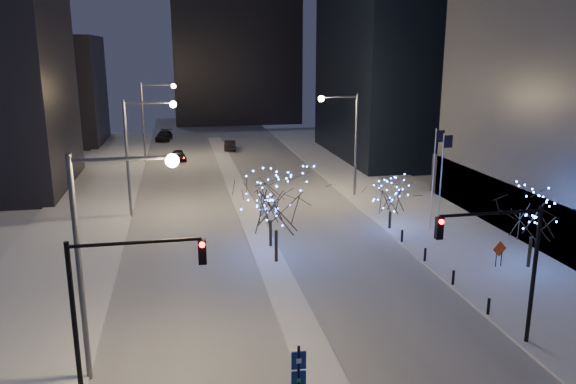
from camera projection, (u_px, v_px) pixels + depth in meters
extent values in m
plane|color=silver|center=(323.00, 379.00, 24.50)|extent=(160.00, 160.00, 0.00)
cube|color=#A9AEB8|center=(237.00, 189.00, 57.78)|extent=(20.00, 130.00, 0.02)
cube|color=white|center=(243.00, 201.00, 53.01)|extent=(2.00, 80.00, 0.15)
cube|color=white|center=(438.00, 223.00, 46.31)|extent=(10.00, 90.00, 0.15)
cube|color=white|center=(68.00, 246.00, 40.88)|extent=(8.00, 90.00, 0.15)
cube|color=black|center=(39.00, 91.00, 84.23)|extent=(18.00, 16.00, 16.00)
cube|color=black|center=(234.00, 12.00, 107.96)|extent=(24.00, 14.00, 42.00)
cylinder|color=#595E66|center=(80.00, 272.00, 23.30)|extent=(0.24, 0.24, 10.00)
cylinder|color=#595E66|center=(121.00, 159.00, 22.51)|extent=(4.00, 0.16, 0.16)
sphere|color=#FFC17F|center=(172.00, 161.00, 22.93)|extent=(0.56, 0.56, 0.56)
cylinder|color=#595E66|center=(127.00, 160.00, 47.07)|extent=(0.24, 0.24, 10.00)
cylinder|color=#595E66|center=(148.00, 103.00, 46.29)|extent=(4.00, 0.16, 0.16)
sphere|color=#FFC17F|center=(173.00, 104.00, 46.70)|extent=(0.56, 0.56, 0.56)
cylinder|color=#595E66|center=(143.00, 123.00, 70.85)|extent=(0.24, 0.24, 10.00)
cylinder|color=#595E66|center=(157.00, 85.00, 70.07)|extent=(4.00, 0.16, 0.16)
sphere|color=#FFC17F|center=(174.00, 86.00, 70.48)|extent=(0.56, 0.56, 0.56)
cylinder|color=#595E66|center=(356.00, 146.00, 53.86)|extent=(0.24, 0.24, 10.00)
cylinder|color=#595E66|center=(339.00, 97.00, 52.38)|extent=(3.50, 0.16, 0.16)
sphere|color=#FFC17F|center=(321.00, 99.00, 52.08)|extent=(0.56, 0.56, 0.56)
cylinder|color=black|center=(75.00, 327.00, 21.76)|extent=(0.20, 0.20, 7.00)
cylinder|color=black|center=(136.00, 243.00, 21.42)|extent=(5.00, 0.14, 0.14)
cube|color=black|center=(202.00, 252.00, 22.02)|extent=(0.32, 0.28, 1.00)
sphere|color=#FF0C05|center=(202.00, 245.00, 21.77)|extent=(0.22, 0.22, 0.22)
cylinder|color=black|center=(533.00, 277.00, 26.55)|extent=(0.20, 0.20, 7.00)
cylinder|color=black|center=(492.00, 213.00, 25.27)|extent=(5.00, 0.14, 0.14)
cube|color=black|center=(439.00, 228.00, 24.94)|extent=(0.32, 0.28, 1.00)
sphere|color=#FF0C05|center=(442.00, 222.00, 24.68)|extent=(0.22, 0.22, 0.22)
cylinder|color=silver|center=(440.00, 188.00, 41.13)|extent=(0.10, 0.10, 8.00)
cube|color=black|center=(448.00, 142.00, 40.36)|extent=(0.70, 0.03, 0.90)
cylinder|color=silver|center=(433.00, 180.00, 43.62)|extent=(0.10, 0.10, 8.00)
cube|color=black|center=(440.00, 136.00, 42.85)|extent=(0.70, 0.03, 0.90)
cylinder|color=black|center=(489.00, 306.00, 30.06)|extent=(0.16, 0.16, 0.90)
cylinder|color=black|center=(453.00, 278.00, 33.87)|extent=(0.16, 0.16, 0.90)
cylinder|color=black|center=(425.00, 255.00, 37.67)|extent=(0.16, 0.16, 0.90)
cylinder|color=black|center=(402.00, 236.00, 41.48)|extent=(0.16, 0.16, 0.90)
imported|color=black|center=(179.00, 155.00, 72.70)|extent=(2.03, 4.14, 1.36)
imported|color=black|center=(230.00, 145.00, 80.24)|extent=(2.06, 4.52, 1.44)
imported|color=black|center=(164.00, 136.00, 88.78)|extent=(2.89, 5.57, 1.54)
cylinder|color=black|center=(276.00, 246.00, 37.48)|extent=(0.22, 0.22, 2.17)
cylinder|color=black|center=(271.00, 233.00, 40.46)|extent=(0.22, 0.22, 1.92)
cylinder|color=black|center=(530.00, 252.00, 36.53)|extent=(0.22, 0.22, 2.04)
cylinder|color=black|center=(390.00, 220.00, 44.58)|extent=(0.22, 0.22, 1.34)
cylinder|color=black|center=(299.00, 384.00, 21.38)|extent=(0.11, 0.11, 3.18)
cube|color=navy|center=(299.00, 360.00, 21.13)|extent=(0.57, 0.10, 0.73)
cube|color=navy|center=(299.00, 380.00, 21.33)|extent=(0.57, 0.10, 0.73)
cylinder|color=black|center=(496.00, 259.00, 36.64)|extent=(0.06, 0.06, 1.04)
cylinder|color=black|center=(501.00, 259.00, 36.72)|extent=(0.06, 0.06, 1.04)
cube|color=red|center=(500.00, 249.00, 36.51)|extent=(1.06, 0.19, 1.07)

